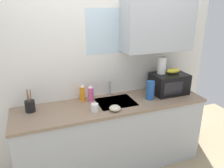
{
  "coord_description": "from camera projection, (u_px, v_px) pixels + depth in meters",
  "views": [
    {
      "loc": [
        -0.87,
        -2.31,
        2.05
      ],
      "look_at": [
        0.0,
        0.0,
        1.15
      ],
      "focal_mm": 35.57,
      "sensor_mm": 36.0,
      "label": 1
    }
  ],
  "objects": [
    {
      "name": "banana_bunch",
      "position": [
        173.0,
        71.0,
        2.94
      ],
      "size": [
        0.2,
        0.11,
        0.07
      ],
      "primitive_type": "ellipsoid",
      "color": "gold",
      "rests_on": "microwave"
    },
    {
      "name": "dish_soap_bottle_pink",
      "position": [
        91.0,
        93.0,
        2.75
      ],
      "size": [
        0.07,
        0.07,
        0.21
      ],
      "color": "#E55999",
      "rests_on": "counter_unit"
    },
    {
      "name": "sink_faucet",
      "position": [
        110.0,
        88.0,
        2.91
      ],
      "size": [
        0.03,
        0.03,
        0.2
      ],
      "primitive_type": "cylinder",
      "color": "#B2B5BA",
      "rests_on": "counter_unit"
    },
    {
      "name": "microwave",
      "position": [
        169.0,
        83.0,
        2.98
      ],
      "size": [
        0.46,
        0.35,
        0.27
      ],
      "color": "black",
      "rests_on": "counter_unit"
    },
    {
      "name": "paper_towel_roll",
      "position": [
        162.0,
        65.0,
        2.91
      ],
      "size": [
        0.11,
        0.11,
        0.22
      ],
      "primitive_type": "cylinder",
      "color": "white",
      "rests_on": "microwave"
    },
    {
      "name": "utensil_crock",
      "position": [
        30.0,
        106.0,
        2.48
      ],
      "size": [
        0.11,
        0.11,
        0.28
      ],
      "color": "black",
      "rests_on": "counter_unit"
    },
    {
      "name": "counter_unit",
      "position": [
        112.0,
        134.0,
        2.86
      ],
      "size": [
        2.34,
        0.63,
        0.9
      ],
      "color": "#B2B7BC",
      "rests_on": "ground"
    },
    {
      "name": "cereal_canister",
      "position": [
        150.0,
        90.0,
        2.79
      ],
      "size": [
        0.1,
        0.1,
        0.24
      ],
      "primitive_type": "cylinder",
      "color": "#2659A5",
      "rests_on": "counter_unit"
    },
    {
      "name": "dish_soap_bottle_orange",
      "position": [
        82.0,
        93.0,
        2.74
      ],
      "size": [
        0.06,
        0.06,
        0.22
      ],
      "color": "orange",
      "rests_on": "counter_unit"
    },
    {
      "name": "kitchen_wall_assembly",
      "position": [
        112.0,
        60.0,
        2.87
      ],
      "size": [
        3.11,
        0.42,
        2.5
      ],
      "color": "white",
      "rests_on": "ground"
    },
    {
      "name": "mug_white",
      "position": [
        95.0,
        108.0,
        2.48
      ],
      "size": [
        0.08,
        0.08,
        0.09
      ],
      "primitive_type": "cylinder",
      "color": "white",
      "rests_on": "counter_unit"
    },
    {
      "name": "small_bowl",
      "position": [
        115.0,
        108.0,
        2.51
      ],
      "size": [
        0.13,
        0.13,
        0.06
      ],
      "primitive_type": "ellipsoid",
      "color": "beige",
      "rests_on": "counter_unit"
    }
  ]
}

